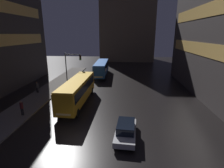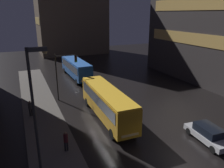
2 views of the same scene
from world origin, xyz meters
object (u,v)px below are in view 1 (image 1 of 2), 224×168
Objects in this scene: car_taxi at (126,130)px; traffic_light_main at (71,64)px; bus_far at (101,67)px; pedestrian_near at (37,86)px; pedestrian_mid at (22,107)px; bus_near at (77,89)px.

car_taxi is 18.03m from traffic_light_main.
car_taxi is 0.75× the size of traffic_light_main.
pedestrian_near is at bearing 55.47° from bus_far.
bus_far is 6.31× the size of pedestrian_mid.
pedestrian_near is at bearing -140.79° from traffic_light_main.
pedestrian_mid is (-5.35, -4.31, -0.85)m from bus_near.
bus_far is 21.99m from pedestrian_mid.
pedestrian_near reaches higher than car_taxi.
bus_far is 25.07m from car_taxi.
traffic_light_main reaches higher than bus_near.
car_taxi is 12.29m from pedestrian_mid.
bus_near is 1.80× the size of traffic_light_main.
car_taxi is (6.46, -7.71, -1.27)m from bus_near.
bus_near is at bearing 84.95° from bus_far.
bus_far is at bearing -10.41° from pedestrian_near.
car_taxi is at bearing 100.97° from bus_far.
bus_far is 15.68m from pedestrian_near.
traffic_light_main is at bearing -53.66° from car_taxi.
pedestrian_near is at bearing -24.27° from bus_near.
car_taxi is (5.44, -24.44, -1.16)m from bus_far.
car_taxi is at bearing -106.44° from pedestrian_near.
bus_near reaches higher than pedestrian_near.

